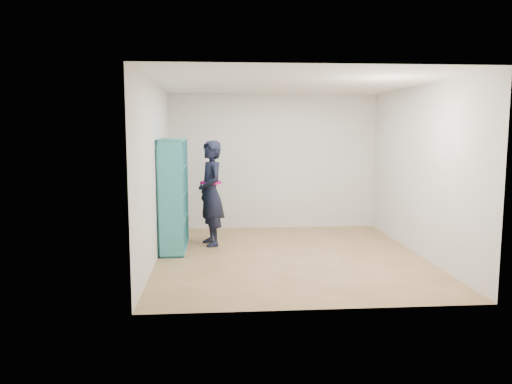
{
  "coord_description": "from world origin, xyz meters",
  "views": [
    {
      "loc": [
        -1.1,
        -7.36,
        1.95
      ],
      "look_at": [
        -0.49,
        0.3,
        0.96
      ],
      "focal_mm": 35.0,
      "sensor_mm": 36.0,
      "label": 1
    }
  ],
  "objects": [
    {
      "name": "wall_back",
      "position": [
        0.0,
        2.25,
        1.3
      ],
      "size": [
        4.0,
        0.02,
        2.6
      ],
      "primitive_type": "cube",
      "color": "silver",
      "rests_on": "floor"
    },
    {
      "name": "ceiling",
      "position": [
        0.0,
        0.0,
        2.6
      ],
      "size": [
        4.5,
        4.5,
        0.0
      ],
      "primitive_type": "plane",
      "color": "white",
      "rests_on": "wall_back"
    },
    {
      "name": "person",
      "position": [
        -1.2,
        0.88,
        0.88
      ],
      "size": [
        0.59,
        0.73,
        1.75
      ],
      "rotation": [
        0.0,
        0.0,
        -1.27
      ],
      "color": "black",
      "rests_on": "floor"
    },
    {
      "name": "wall_front",
      "position": [
        0.0,
        -2.25,
        1.3
      ],
      "size": [
        4.0,
        0.02,
        2.6
      ],
      "primitive_type": "cube",
      "color": "silver",
      "rests_on": "floor"
    },
    {
      "name": "smartphone",
      "position": [
        -1.36,
        0.91,
        0.99
      ],
      "size": [
        0.04,
        0.08,
        0.12
      ],
      "rotation": [
        0.24,
        0.0,
        0.47
      ],
      "color": "silver",
      "rests_on": "person"
    },
    {
      "name": "wall_left",
      "position": [
        -2.0,
        0.0,
        1.3
      ],
      "size": [
        0.02,
        4.5,
        2.6
      ],
      "primitive_type": "cube",
      "color": "silver",
      "rests_on": "floor"
    },
    {
      "name": "floor",
      "position": [
        0.0,
        0.0,
        0.0
      ],
      "size": [
        4.5,
        4.5,
        0.0
      ],
      "primitive_type": "plane",
      "color": "olive",
      "rests_on": "ground"
    },
    {
      "name": "wall_right",
      "position": [
        2.0,
        0.0,
        1.3
      ],
      "size": [
        0.02,
        4.5,
        2.6
      ],
      "primitive_type": "cube",
      "color": "silver",
      "rests_on": "floor"
    },
    {
      "name": "bookshelf",
      "position": [
        -1.83,
        0.69,
        0.86
      ],
      "size": [
        0.39,
        1.33,
        1.77
      ],
      "color": "teal",
      "rests_on": "floor"
    }
  ]
}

